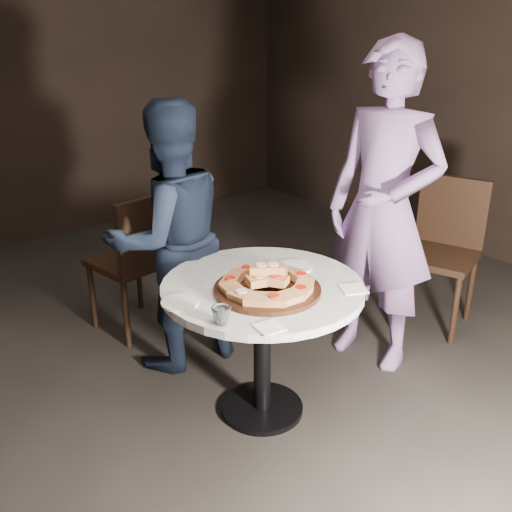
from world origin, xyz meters
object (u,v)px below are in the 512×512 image
at_px(table, 262,309).
at_px(chair_right, 444,242).
at_px(water_glass, 221,315).
at_px(chair_far, 138,255).
at_px(diner_navy, 169,239).
at_px(serving_board, 267,290).
at_px(diner_teal, 383,211).
at_px(focaccia_pile, 268,280).

distance_m(table, chair_right, 1.61).
bearing_deg(water_glass, table, 26.51).
distance_m(table, chair_far, 1.16).
bearing_deg(table, diner_navy, 95.63).
height_order(table, chair_far, chair_far).
height_order(serving_board, chair_far, chair_far).
xyz_separation_m(serving_board, water_glass, (-0.35, -0.11, 0.03)).
bearing_deg(water_glass, chair_right, 6.34).
bearing_deg(chair_far, chair_right, 138.12).
relative_size(water_glass, diner_teal, 0.05).
xyz_separation_m(chair_far, diner_navy, (-0.01, -0.42, 0.23)).
bearing_deg(diner_navy, table, 101.77).
bearing_deg(diner_navy, diner_teal, 148.61).
height_order(serving_board, water_glass, water_glass).
xyz_separation_m(water_glass, diner_teal, (1.28, 0.19, 0.15)).
bearing_deg(focaccia_pile, chair_far, 91.03).
bearing_deg(serving_board, diner_teal, 4.86).
bearing_deg(focaccia_pile, table, 65.50).
relative_size(serving_board, focaccia_pile, 1.12).
bearing_deg(diner_navy, chair_right, 163.32).
relative_size(serving_board, chair_right, 0.52).
distance_m(chair_right, diner_teal, 0.81).
bearing_deg(diner_teal, serving_board, -96.19).
height_order(chair_far, diner_navy, diner_navy).
xyz_separation_m(table, chair_far, (-0.06, 1.16, -0.06)).
xyz_separation_m(chair_far, chair_right, (1.67, -1.13, 0.02)).
height_order(focaccia_pile, chair_right, chair_right).
relative_size(table, chair_far, 1.38).
relative_size(table, diner_teal, 0.70).
distance_m(water_glass, chair_far, 1.41).
relative_size(focaccia_pile, diner_navy, 0.29).
xyz_separation_m(table, chair_right, (1.61, 0.03, -0.04)).
bearing_deg(chair_far, water_glass, 68.47).
relative_size(serving_board, water_glass, 6.01).
bearing_deg(table, water_glass, -153.49).
height_order(focaccia_pile, diner_navy, diner_navy).
xyz_separation_m(serving_board, chair_far, (-0.02, 1.24, -0.20)).
bearing_deg(diner_navy, serving_board, 98.42).
bearing_deg(table, diner_teal, -0.18).
distance_m(diner_navy, diner_teal, 1.22).
xyz_separation_m(serving_board, focaccia_pile, (0.00, 0.00, 0.05)).
bearing_deg(focaccia_pile, diner_teal, 4.81).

